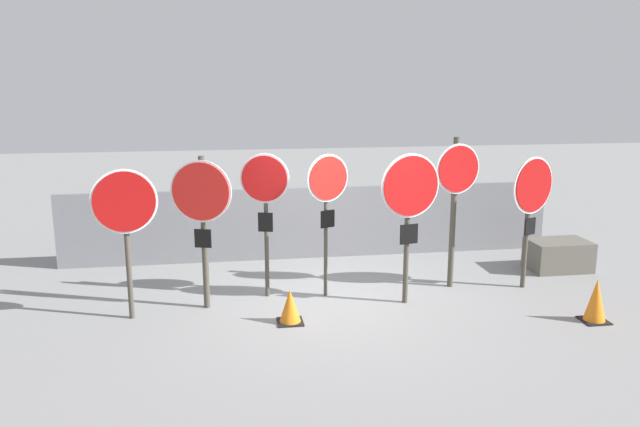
{
  "coord_description": "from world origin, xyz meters",
  "views": [
    {
      "loc": [
        -1.6,
        -8.74,
        3.26
      ],
      "look_at": [
        -0.22,
        0.0,
        1.32
      ],
      "focal_mm": 35.0,
      "sensor_mm": 36.0,
      "label": 1
    }
  ],
  "objects_px": {
    "stop_sign_3": "(327,192)",
    "traffic_cone_1": "(596,301)",
    "stop_sign_6": "(532,196)",
    "traffic_cone_0": "(290,306)",
    "stop_sign_0": "(125,213)",
    "stop_sign_4": "(410,199)",
    "stop_sign_5": "(456,188)",
    "storage_crate": "(558,255)",
    "stop_sign_1": "(202,207)",
    "stop_sign_2": "(265,194)"
  },
  "relations": [
    {
      "from": "stop_sign_4",
      "to": "stop_sign_5",
      "type": "relative_size",
      "value": 0.93
    },
    {
      "from": "stop_sign_3",
      "to": "traffic_cone_1",
      "type": "bearing_deg",
      "value": -47.95
    },
    {
      "from": "stop_sign_1",
      "to": "stop_sign_2",
      "type": "distance_m",
      "value": 0.97
    },
    {
      "from": "stop_sign_5",
      "to": "stop_sign_6",
      "type": "distance_m",
      "value": 1.16
    },
    {
      "from": "stop_sign_6",
      "to": "traffic_cone_0",
      "type": "height_order",
      "value": "stop_sign_6"
    },
    {
      "from": "stop_sign_3",
      "to": "stop_sign_4",
      "type": "bearing_deg",
      "value": -47.84
    },
    {
      "from": "traffic_cone_1",
      "to": "stop_sign_4",
      "type": "bearing_deg",
      "value": 155.58
    },
    {
      "from": "stop_sign_1",
      "to": "stop_sign_3",
      "type": "bearing_deg",
      "value": 23.99
    },
    {
      "from": "stop_sign_3",
      "to": "stop_sign_5",
      "type": "xyz_separation_m",
      "value": [
        2.02,
        0.11,
        -0.02
      ]
    },
    {
      "from": "stop_sign_2",
      "to": "traffic_cone_1",
      "type": "xyz_separation_m",
      "value": [
        4.34,
        -1.66,
        -1.3
      ]
    },
    {
      "from": "stop_sign_0",
      "to": "stop_sign_4",
      "type": "bearing_deg",
      "value": -8.61
    },
    {
      "from": "stop_sign_2",
      "to": "stop_sign_5",
      "type": "relative_size",
      "value": 0.92
    },
    {
      "from": "stop_sign_0",
      "to": "traffic_cone_0",
      "type": "height_order",
      "value": "stop_sign_0"
    },
    {
      "from": "stop_sign_3",
      "to": "stop_sign_5",
      "type": "distance_m",
      "value": 2.02
    },
    {
      "from": "stop_sign_4",
      "to": "storage_crate",
      "type": "relative_size",
      "value": 2.21
    },
    {
      "from": "stop_sign_0",
      "to": "stop_sign_5",
      "type": "distance_m",
      "value": 4.87
    },
    {
      "from": "stop_sign_3",
      "to": "stop_sign_6",
      "type": "bearing_deg",
      "value": -25.7
    },
    {
      "from": "stop_sign_6",
      "to": "stop_sign_2",
      "type": "bearing_deg",
      "value": 152.26
    },
    {
      "from": "stop_sign_0",
      "to": "traffic_cone_1",
      "type": "relative_size",
      "value": 3.46
    },
    {
      "from": "stop_sign_1",
      "to": "stop_sign_2",
      "type": "bearing_deg",
      "value": 37.26
    },
    {
      "from": "stop_sign_6",
      "to": "storage_crate",
      "type": "relative_size",
      "value": 2.07
    },
    {
      "from": "stop_sign_6",
      "to": "traffic_cone_1",
      "type": "xyz_separation_m",
      "value": [
        0.28,
        -1.44,
        -1.18
      ]
    },
    {
      "from": "stop_sign_5",
      "to": "stop_sign_6",
      "type": "xyz_separation_m",
      "value": [
        1.14,
        -0.22,
        -0.13
      ]
    },
    {
      "from": "stop_sign_3",
      "to": "traffic_cone_1",
      "type": "distance_m",
      "value": 3.99
    },
    {
      "from": "stop_sign_5",
      "to": "traffic_cone_0",
      "type": "height_order",
      "value": "stop_sign_5"
    },
    {
      "from": "stop_sign_3",
      "to": "stop_sign_6",
      "type": "distance_m",
      "value": 3.16
    },
    {
      "from": "stop_sign_4",
      "to": "storage_crate",
      "type": "xyz_separation_m",
      "value": [
        3.06,
        1.2,
        -1.31
      ]
    },
    {
      "from": "stop_sign_5",
      "to": "traffic_cone_0",
      "type": "bearing_deg",
      "value": -172.79
    },
    {
      "from": "stop_sign_0",
      "to": "stop_sign_1",
      "type": "distance_m",
      "value": 1.03
    },
    {
      "from": "traffic_cone_1",
      "to": "traffic_cone_0",
      "type": "bearing_deg",
      "value": 171.7
    },
    {
      "from": "stop_sign_1",
      "to": "stop_sign_4",
      "type": "xyz_separation_m",
      "value": [
        2.91,
        -0.26,
        0.07
      ]
    },
    {
      "from": "stop_sign_6",
      "to": "traffic_cone_1",
      "type": "distance_m",
      "value": 1.88
    },
    {
      "from": "stop_sign_1",
      "to": "stop_sign_4",
      "type": "height_order",
      "value": "stop_sign_4"
    },
    {
      "from": "stop_sign_0",
      "to": "storage_crate",
      "type": "xyz_separation_m",
      "value": [
        6.97,
        1.2,
        -1.24
      ]
    },
    {
      "from": "stop_sign_0",
      "to": "stop_sign_3",
      "type": "bearing_deg",
      "value": 1.43
    },
    {
      "from": "stop_sign_4",
      "to": "stop_sign_6",
      "type": "xyz_separation_m",
      "value": [
        2.05,
        0.38,
        -0.09
      ]
    },
    {
      "from": "stop_sign_6",
      "to": "traffic_cone_0",
      "type": "xyz_separation_m",
      "value": [
        -3.83,
        -0.84,
        -1.24
      ]
    },
    {
      "from": "traffic_cone_1",
      "to": "storage_crate",
      "type": "height_order",
      "value": "traffic_cone_1"
    },
    {
      "from": "stop_sign_4",
      "to": "stop_sign_5",
      "type": "height_order",
      "value": "stop_sign_5"
    },
    {
      "from": "stop_sign_0",
      "to": "stop_sign_4",
      "type": "height_order",
      "value": "stop_sign_4"
    },
    {
      "from": "stop_sign_1",
      "to": "traffic_cone_1",
      "type": "bearing_deg",
      "value": 2.38
    },
    {
      "from": "storage_crate",
      "to": "stop_sign_6",
      "type": "bearing_deg",
      "value": -140.84
    },
    {
      "from": "stop_sign_2",
      "to": "stop_sign_3",
      "type": "xyz_separation_m",
      "value": [
        0.91,
        -0.1,
        0.02
      ]
    },
    {
      "from": "stop_sign_5",
      "to": "storage_crate",
      "type": "relative_size",
      "value": 2.36
    },
    {
      "from": "stop_sign_0",
      "to": "storage_crate",
      "type": "distance_m",
      "value": 7.18
    },
    {
      "from": "stop_sign_0",
      "to": "stop_sign_3",
      "type": "distance_m",
      "value": 2.85
    },
    {
      "from": "stop_sign_6",
      "to": "stop_sign_0",
      "type": "bearing_deg",
      "value": 159.03
    },
    {
      "from": "stop_sign_3",
      "to": "traffic_cone_1",
      "type": "relative_size",
      "value": 3.59
    },
    {
      "from": "stop_sign_4",
      "to": "stop_sign_5",
      "type": "bearing_deg",
      "value": 21.14
    },
    {
      "from": "stop_sign_4",
      "to": "storage_crate",
      "type": "bearing_deg",
      "value": 9.31
    }
  ]
}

